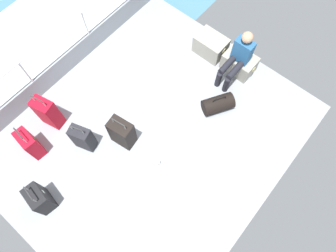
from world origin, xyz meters
TOP-DOWN VIEW (x-y plane):
  - ground_plane at (0.00, 0.00)m, footprint 4.40×5.20m
  - gunwale_port at (-2.17, 0.00)m, footprint 0.06×5.20m
  - railing_port at (-2.17, 0.00)m, footprint 0.04×4.20m
  - sea_wake at (-3.60, 0.00)m, footprint 12.00×12.00m
  - cargo_crate_0 at (-0.30, 2.14)m, footprint 0.64×0.43m
  - cargo_crate_1 at (0.36, 2.17)m, footprint 0.64×0.42m
  - passenger_seated at (0.36, 1.99)m, footprint 0.34×0.66m
  - suitcase_0 at (-0.31, -0.36)m, footprint 0.43×0.31m
  - suitcase_1 at (-1.55, -0.92)m, footprint 0.41×0.30m
  - suitcase_2 at (-0.76, -0.85)m, footprint 0.39×0.30m
  - suitcase_3 at (-0.55, -1.99)m, footprint 0.41×0.30m
  - suitcase_4 at (-1.37, -1.49)m, footprint 0.41×0.25m
  - duffel_bag at (0.57, 1.21)m, footprint 0.55×0.63m
  - paper_cup at (0.43, -0.32)m, footprint 0.08×0.08m

SIDE VIEW (x-z plane):
  - sea_wake at x=-3.60m, z-range -0.35..-0.33m
  - ground_plane at x=0.00m, z-range -0.06..0.00m
  - paper_cup at x=0.43m, z-range 0.00..0.10m
  - duffel_bag at x=0.57m, z-range -0.07..0.37m
  - cargo_crate_1 at x=0.36m, z-range 0.00..0.38m
  - cargo_crate_0 at x=-0.30m, z-range 0.00..0.41m
  - gunwale_port at x=-2.17m, z-range 0.00..0.45m
  - suitcase_3 at x=-0.55m, z-range -0.09..0.65m
  - suitcase_4 at x=-1.37m, z-range -0.09..0.67m
  - suitcase_2 at x=-0.76m, z-range -0.07..0.67m
  - suitcase_0 at x=-0.31m, z-range -0.06..0.70m
  - suitcase_1 at x=-1.55m, z-range -0.07..0.78m
  - passenger_seated at x=0.36m, z-range 0.03..1.11m
  - railing_port at x=-2.17m, z-range 0.27..1.29m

